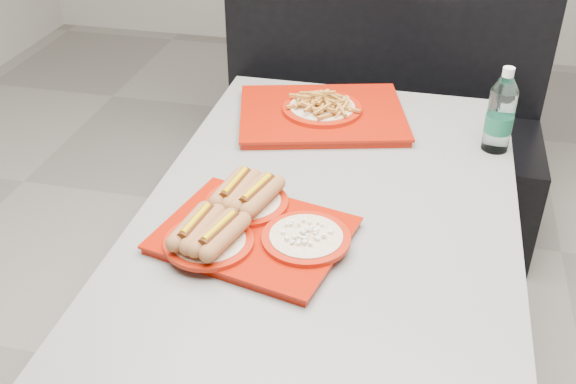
% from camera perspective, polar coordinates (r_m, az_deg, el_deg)
% --- Properties ---
extents(diner_table, '(0.92, 1.42, 0.75)m').
position_cam_1_polar(diner_table, '(1.76, 3.49, -5.41)').
color(diner_table, black).
rests_on(diner_table, ground).
extents(booth_bench, '(1.30, 0.57, 1.35)m').
position_cam_1_polar(booth_bench, '(2.78, 7.27, 5.44)').
color(booth_bench, black).
rests_on(booth_bench, ground).
extents(tray_near, '(0.47, 0.40, 0.09)m').
position_cam_1_polar(tray_near, '(1.53, -3.42, -2.82)').
color(tray_near, '#971304').
rests_on(tray_near, diner_table).
extents(tray_far, '(0.57, 0.50, 0.10)m').
position_cam_1_polar(tray_far, '(2.04, 2.90, 6.91)').
color(tray_far, '#971304').
rests_on(tray_far, diner_table).
extents(water_bottle, '(0.08, 0.08, 0.24)m').
position_cam_1_polar(water_bottle, '(1.93, 17.53, 6.25)').
color(water_bottle, silver).
rests_on(water_bottle, diner_table).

